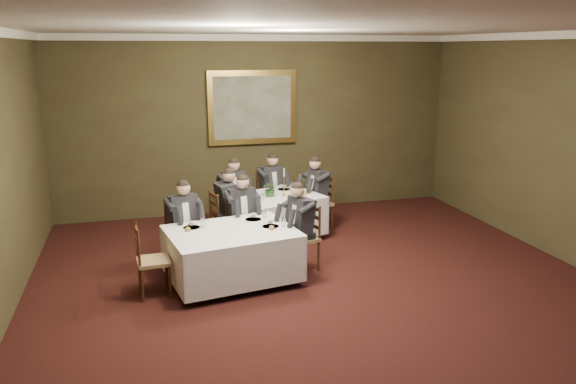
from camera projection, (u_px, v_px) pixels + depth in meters
name	position (u px, v px, depth m)	size (l,w,h in m)	color
ground	(345.00, 318.00, 6.97)	(10.00, 10.00, 0.00)	black
ceiling	(353.00, 24.00, 6.10)	(8.00, 10.00, 0.10)	silver
back_wall	(258.00, 125.00, 11.21)	(8.00, 0.10, 3.50)	#372E1B
crown_molding	(353.00, 30.00, 6.11)	(8.00, 10.00, 0.12)	white
table_main	(274.00, 214.00, 9.78)	(1.83, 1.61, 0.67)	black
table_second	(232.00, 252.00, 7.96)	(1.95, 1.61, 0.67)	black
chair_main_backleft	(232.00, 216.00, 10.23)	(0.57, 0.55, 1.00)	olive
diner_main_backleft	(232.00, 204.00, 10.16)	(0.55, 0.59, 1.35)	black
chair_main_backright	(270.00, 209.00, 10.67)	(0.55, 0.54, 1.00)	olive
diner_main_backright	(271.00, 197.00, 10.61)	(0.53, 0.58, 1.35)	black
chair_main_endleft	(225.00, 232.00, 9.30)	(0.50, 0.52, 1.00)	olive
diner_main_endleft	(225.00, 219.00, 9.24)	(0.55, 0.49, 1.35)	black
chair_main_endright	(319.00, 214.00, 10.34)	(0.51, 0.53, 1.00)	olive
diner_main_endright	(318.00, 202.00, 10.28)	(0.56, 0.50, 1.35)	black
chair_sec_backleft	(184.00, 247.00, 8.60)	(0.56, 0.54, 1.00)	olive
diner_sec_backleft	(183.00, 233.00, 8.54)	(0.54, 0.59, 1.35)	black
chair_sec_backright	(242.00, 239.00, 8.98)	(0.50, 0.49, 1.00)	olive
diner_sec_backright	(242.00, 226.00, 8.92)	(0.47, 0.54, 1.35)	black
chair_sec_endright	(302.00, 251.00, 8.45)	(0.53, 0.55, 1.00)	olive
diner_sec_endright	(302.00, 237.00, 8.38)	(0.58, 0.53, 1.35)	black
chair_sec_endleft	(154.00, 275.00, 7.55)	(0.45, 0.46, 1.00)	olive
centerpiece	(270.00, 188.00, 9.65)	(0.27, 0.24, 0.30)	#2D5926
candlestick	(284.00, 185.00, 9.69)	(0.07, 0.07, 0.50)	gold
place_setting_table_main	(247.00, 193.00, 9.77)	(0.33, 0.31, 0.14)	white
place_setting_table_second	(195.00, 224.00, 8.04)	(0.33, 0.31, 0.14)	white
painting	(252.00, 108.00, 11.03)	(1.76, 0.09, 1.44)	gold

